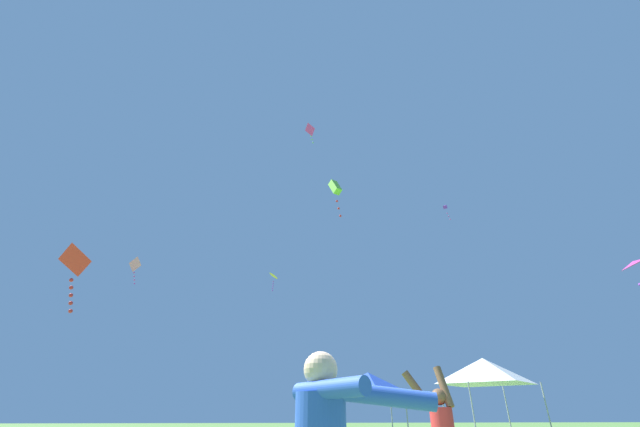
% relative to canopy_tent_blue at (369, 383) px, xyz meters
% --- Properties ---
extents(canopy_tent_blue, '(2.77, 2.77, 2.96)m').
position_rel_canopy_tent_blue_xyz_m(canopy_tent_blue, '(0.00, 0.00, 0.00)').
color(canopy_tent_blue, '#9E9EA3').
rests_on(canopy_tent_blue, ground).
extents(canopy_tent_white, '(3.24, 3.24, 3.47)m').
position_rel_canopy_tent_blue_xyz_m(canopy_tent_white, '(4.80, -1.25, 0.43)').
color(canopy_tent_white, '#9E9EA3').
rests_on(canopy_tent_white, ground).
extents(kite_magenta_delta, '(1.65, 1.69, 2.76)m').
position_rel_canopy_tent_blue_xyz_m(kite_magenta_delta, '(14.71, -0.25, 5.91)').
color(kite_magenta_delta, '#D6389E').
extents(kite_lime_box, '(0.98, 1.19, 3.00)m').
position_rel_canopy_tent_blue_xyz_m(kite_lime_box, '(-0.57, 5.66, 13.49)').
color(kite_lime_box, '#75D138').
extents(kite_yellow_delta, '(0.63, 0.68, 1.25)m').
position_rel_canopy_tent_blue_xyz_m(kite_yellow_delta, '(-4.64, 4.41, 6.26)').
color(kite_yellow_delta, yellow).
extents(kite_red_diamond, '(1.09, 1.32, 2.65)m').
position_rel_canopy_tent_blue_xyz_m(kite_red_diamond, '(-12.77, -2.03, 4.48)').
color(kite_red_diamond, red).
extents(kite_purple_box, '(0.71, 0.90, 1.81)m').
position_rel_canopy_tent_blue_xyz_m(kite_purple_box, '(11.51, 14.11, 16.97)').
color(kite_purple_box, purple).
extents(kite_magenta_diamond, '(1.11, 1.25, 2.18)m').
position_rel_canopy_tent_blue_xyz_m(kite_magenta_diamond, '(-2.12, 12.89, 24.83)').
color(kite_magenta_diamond, '#D6389E').
extents(kite_pink_diamond, '(0.60, 0.58, 1.37)m').
position_rel_canopy_tent_blue_xyz_m(kite_pink_diamond, '(-12.10, 2.32, 5.96)').
color(kite_pink_diamond, pink).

